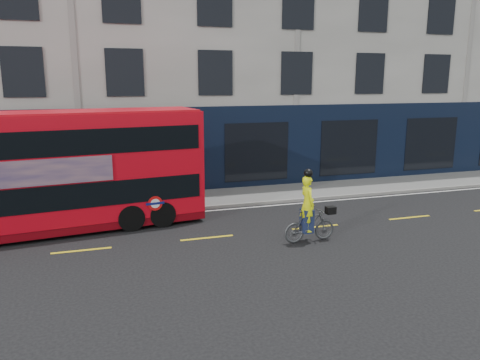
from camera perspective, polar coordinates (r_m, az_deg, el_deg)
name	(u,v)px	position (r m, az deg, el deg)	size (l,w,h in m)	color
ground	(80,269)	(14.08, -18.88, -10.21)	(120.00, 120.00, 0.00)	black
pavement	(84,208)	(20.25, -18.49, -3.21)	(60.00, 3.00, 0.12)	slate
kerb	(83,218)	(18.80, -18.56, -4.36)	(60.00, 0.12, 0.13)	gray
building_terrace	(76,33)	(26.13, -19.39, 16.51)	(50.00, 10.07, 15.00)	beige
road_edge_line	(83,221)	(18.53, -18.56, -4.80)	(58.00, 0.10, 0.01)	silver
lane_dashes	(82,250)	(15.48, -18.76, -8.14)	(58.00, 0.12, 0.01)	gold
bus	(52,171)	(17.22, -21.90, 1.00)	(10.52, 3.56, 4.16)	red
cyclist	(309,217)	(15.39, 8.41, -4.53)	(1.81, 0.68, 2.43)	#494C4F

